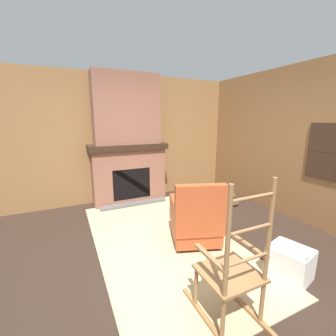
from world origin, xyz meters
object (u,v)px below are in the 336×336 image
object	(u,v)px
storage_case	(132,140)
laundry_basket	(290,263)
oil_lamp_vase	(101,139)
firewood_stack	(226,200)
rocking_chair	(232,276)
armchair	(196,220)

from	to	relation	value
storage_case	laundry_basket	bearing A→B (deg)	15.38
laundry_basket	oil_lamp_vase	xyz separation A→B (m)	(-3.10, -1.48, 1.16)
firewood_stack	rocking_chair	bearing A→B (deg)	-38.64
rocking_chair	oil_lamp_vase	xyz separation A→B (m)	(-3.26, -0.52, 0.90)
armchair	storage_case	xyz separation A→B (m)	(-2.07, -0.28, 0.95)
firewood_stack	laundry_basket	size ratio (longest dim) A/B	0.84
armchair	laundry_basket	bearing A→B (deg)	-132.28
armchair	rocking_chair	world-z (taller)	rocking_chair
armchair	rocking_chair	xyz separation A→B (m)	(1.20, -0.39, 0.09)
armchair	oil_lamp_vase	world-z (taller)	oil_lamp_vase
firewood_stack	storage_case	size ratio (longest dim) A/B	1.56
firewood_stack	laundry_basket	xyz separation A→B (m)	(2.02, -0.78, 0.09)
armchair	storage_case	bearing A→B (deg)	26.82
armchair	rocking_chair	bearing A→B (deg)	-179.11
storage_case	rocking_chair	bearing A→B (deg)	-1.86
firewood_stack	armchair	bearing A→B (deg)	-53.94
firewood_stack	storage_case	xyz separation A→B (m)	(-1.08, -1.64, 1.21)
rocking_chair	firewood_stack	xyz separation A→B (m)	(-2.18, 1.74, -0.34)
laundry_basket	oil_lamp_vase	world-z (taller)	oil_lamp_vase
armchair	oil_lamp_vase	distance (m)	2.47
armchair	laundry_basket	world-z (taller)	armchair
armchair	oil_lamp_vase	size ratio (longest dim) A/B	3.00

